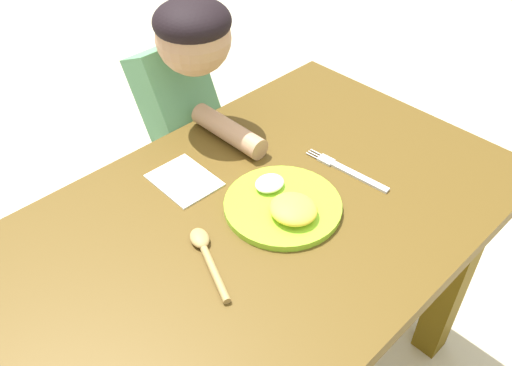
# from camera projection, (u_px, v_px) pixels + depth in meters

# --- Properties ---
(dining_table) EXTENTS (1.14, 0.71, 0.70)m
(dining_table) POSITION_uv_depth(u_px,v_px,m) (259.00, 259.00, 1.17)
(dining_table) COLOR #563E15
(dining_table) RESTS_ON ground_plane
(plate) EXTENTS (0.24, 0.24, 0.05)m
(plate) POSITION_uv_depth(u_px,v_px,m) (284.00, 205.00, 1.08)
(plate) COLOR #92D22C
(plate) RESTS_ON dining_table
(fork) EXTENTS (0.03, 0.21, 0.01)m
(fork) POSITION_uv_depth(u_px,v_px,m) (348.00, 171.00, 1.18)
(fork) COLOR silver
(fork) RESTS_ON dining_table
(spoon) EXTENTS (0.09, 0.18, 0.02)m
(spoon) POSITION_uv_depth(u_px,v_px,m) (206.00, 253.00, 0.99)
(spoon) COLOR #AB8B4E
(spoon) RESTS_ON dining_table
(person) EXTENTS (0.18, 0.42, 1.01)m
(person) POSITION_uv_depth(u_px,v_px,m) (185.00, 144.00, 1.45)
(person) COLOR #4C4769
(person) RESTS_ON ground_plane
(napkin) EXTENTS (0.12, 0.15, 0.00)m
(napkin) POSITION_uv_depth(u_px,v_px,m) (184.00, 180.00, 1.16)
(napkin) COLOR white
(napkin) RESTS_ON dining_table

